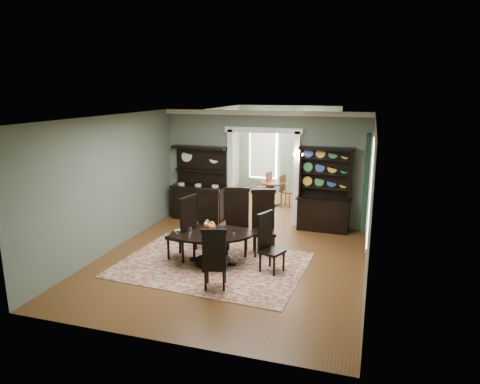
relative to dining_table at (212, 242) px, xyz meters
The scene contains 19 objects.
room 1.16m from the dining_table, 31.67° to the left, with size 5.51×6.01×3.01m.
parlor 5.77m from the dining_table, 87.01° to the left, with size 3.51×3.50×3.01m.
doorway_trim 3.36m from the dining_table, 84.62° to the left, with size 2.08×0.25×2.57m.
right_window 3.37m from the dining_table, 19.67° to the left, with size 0.15×1.47×2.12m.
wall_sconce 3.53m from the dining_table, 67.35° to the left, with size 0.27×0.21×0.21m.
rug 0.47m from the dining_table, 85.17° to the right, with size 3.75×2.74×0.01m, color maroon.
dining_table is the anchor object (origin of this frame).
centerpiece 0.29m from the dining_table, 141.96° to the left, with size 1.36×0.87×0.22m.
chair_far_left 1.07m from the dining_table, 116.62° to the left, with size 0.53×0.51×1.35m.
chair_far_mid 0.89m from the dining_table, 70.08° to the left, with size 0.64×0.62×1.45m.
chair_far_right 1.30m from the dining_table, 47.94° to the left, with size 0.66×0.64×1.42m.
chair_end_left 0.68m from the dining_table, behind, with size 0.60×0.62×1.40m.
chair_end_right 1.19m from the dining_table, ahead, with size 0.56×0.57×1.20m.
chair_near 1.20m from the dining_table, 67.37° to the right, with size 0.53×0.51×1.18m.
sideboard 3.26m from the dining_table, 116.81° to the left, with size 1.56×0.61×2.03m.
welsh_dresser 3.51m from the dining_table, 56.12° to the left, with size 1.39×0.57×2.14m.
parlor_table 4.89m from the dining_table, 88.00° to the left, with size 0.80×0.80×0.74m.
parlor_chair_left 5.00m from the dining_table, 90.99° to the left, with size 0.47×0.45×1.04m.
parlor_chair_right 4.92m from the dining_table, 83.14° to the left, with size 0.45×0.44×0.97m.
Camera 1 is at (2.67, -7.92, 3.55)m, focal length 32.00 mm.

